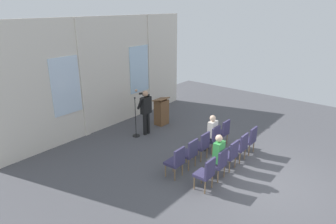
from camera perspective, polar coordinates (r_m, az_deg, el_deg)
ground_plane at (r=9.11m, az=17.45°, el=-12.44°), size 17.04×17.04×0.00m
rear_partition at (r=11.97m, az=-11.76°, el=7.08°), size 9.08×0.14×4.35m
speaker at (r=11.29m, az=-4.29°, el=0.53°), size 0.52×0.69×1.73m
mic_stand at (r=11.35m, az=-6.15°, el=-3.05°), size 0.28×0.28×1.55m
lectern at (r=12.35m, az=-1.26°, el=0.07°), size 0.60×0.48×1.16m
chair_r0_c0 at (r=8.62m, az=1.58°, el=-9.27°), size 0.46×0.44×0.94m
chair_r0_c1 at (r=9.11m, az=4.19°, el=-7.62°), size 0.46×0.44×0.94m
chair_r0_c2 at (r=9.62m, az=6.52°, el=-6.14°), size 0.46×0.44×0.94m
chair_r0_c3 at (r=10.15m, az=8.60°, el=-4.80°), size 0.46×0.44×0.94m
audience_r0_c3 at (r=10.11m, az=8.25°, el=-3.69°), size 0.36×0.39×1.31m
chair_r0_c4 at (r=10.70m, az=10.46°, el=-3.59°), size 0.46×0.44×0.94m
chair_r1_c0 at (r=8.14m, az=7.32°, el=-11.35°), size 0.46×0.44×0.94m
chair_r1_c1 at (r=8.66m, az=9.73°, el=-9.46°), size 0.46×0.44×0.94m
audience_r1_c1 at (r=8.58m, az=9.36°, el=-8.02°), size 0.36×0.39×1.37m
chair_r1_c2 at (r=9.19m, az=11.84°, el=-7.77°), size 0.46×0.44×0.94m
chair_r1_c3 at (r=9.75m, az=13.71°, el=-6.26°), size 0.46×0.44×0.94m
chair_r1_c4 at (r=10.32m, az=15.35°, el=-4.91°), size 0.46×0.44×0.94m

